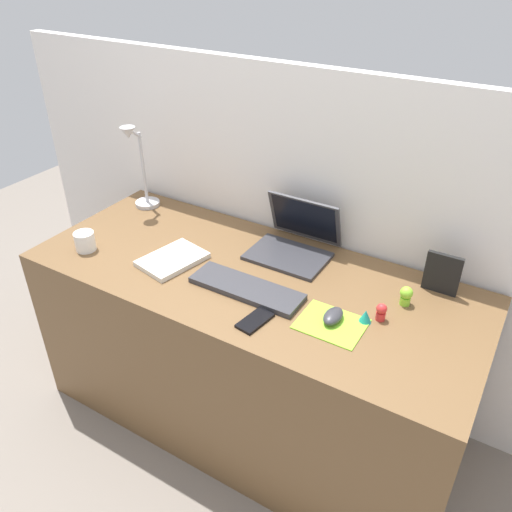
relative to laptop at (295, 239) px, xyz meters
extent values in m
plane|color=slate|center=(-0.06, -0.24, -0.79)|extent=(6.00, 6.00, 0.00)
cube|color=silver|center=(-0.06, 0.15, -0.09)|extent=(2.89, 0.05, 1.41)
cube|color=brown|center=(-0.06, -0.24, -0.42)|extent=(1.69, 0.70, 0.74)
cube|color=#333338|center=(0.00, -0.06, -0.05)|extent=(0.30, 0.21, 0.01)
cube|color=#333338|center=(0.00, 0.08, 0.06)|extent=(0.30, 0.07, 0.19)
cube|color=black|center=(0.00, 0.07, 0.06)|extent=(0.27, 0.06, 0.17)
cube|color=#333338|center=(-0.02, -0.32, -0.04)|extent=(0.41, 0.13, 0.02)
cube|color=#8CDB33|center=(0.31, -0.34, -0.05)|extent=(0.21, 0.17, 0.00)
ellipsoid|color=#333338|center=(0.31, -0.32, -0.03)|extent=(0.06, 0.10, 0.03)
cube|color=black|center=(0.09, -0.46, -0.05)|extent=(0.08, 0.14, 0.01)
cylinder|color=#B7B7BC|center=(-0.76, 0.01, -0.04)|extent=(0.11, 0.11, 0.02)
cylinder|color=#B7B7BC|center=(-0.76, 0.01, 0.13)|extent=(0.01, 0.01, 0.33)
cylinder|color=#B7B7BC|center=(-0.76, -0.03, 0.30)|extent=(0.01, 0.09, 0.07)
cone|color=#B7B7BC|center=(-0.76, -0.06, 0.31)|extent=(0.06, 0.06, 0.05)
cube|color=silver|center=(-0.36, -0.31, -0.04)|extent=(0.22, 0.27, 0.02)
cube|color=black|center=(0.56, 0.02, 0.02)|extent=(0.12, 0.02, 0.15)
cylinder|color=white|center=(-0.71, -0.42, -0.01)|extent=(0.08, 0.08, 0.08)
cylinder|color=#8CDB33|center=(0.48, -0.11, -0.04)|extent=(0.03, 0.03, 0.03)
sphere|color=#8CDB33|center=(0.48, -0.11, -0.01)|extent=(0.04, 0.04, 0.04)
cylinder|color=red|center=(0.43, -0.24, -0.04)|extent=(0.03, 0.03, 0.03)
sphere|color=red|center=(0.43, -0.24, -0.01)|extent=(0.03, 0.03, 0.03)
cone|color=teal|center=(0.40, -0.27, -0.03)|extent=(0.04, 0.04, 0.05)
camera|label=1|loc=(0.77, -1.57, 1.02)|focal=36.33mm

